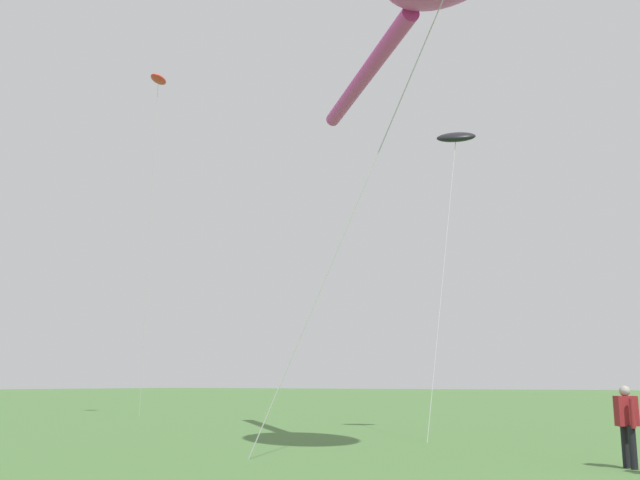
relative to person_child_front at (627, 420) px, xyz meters
name	(u,v)px	position (x,y,z in m)	size (l,w,h in m)	color
person_child_front	(627,420)	(0.00, 0.00, 0.00)	(0.44, 0.43, 1.46)	black
small_kite_tiny_distant	(158,82)	(9.08, 21.42, 14.75)	(1.55, 1.73, 15.94)	red
small_kite_bird_shape	(456,138)	(6.75, 5.66, 8.35)	(4.14, 1.44, 9.54)	black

